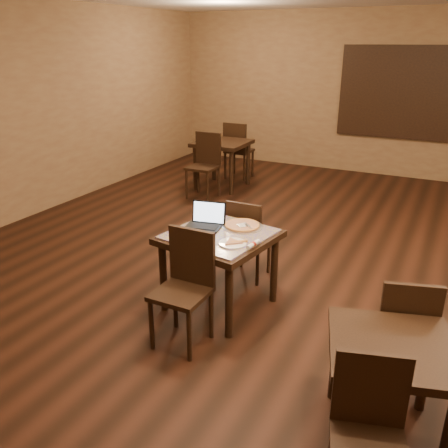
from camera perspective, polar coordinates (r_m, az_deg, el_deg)
The scene contains 20 objects.
ground at distance 5.25m, azimuth 6.54°, elevation -6.51°, with size 10.00×10.00×0.00m, color black.
wall_back at distance 9.56m, azimuth 17.91°, elevation 14.62°, with size 8.00×0.02×3.00m, color olive.
wall_left at distance 7.14m, azimuth -25.22°, elevation 11.75°, with size 0.02×10.00×3.00m, color olive.
mural at distance 9.45m, azimuth 20.96°, elevation 14.50°, with size 2.34×0.05×1.64m.
tiled_table at distance 4.43m, azimuth -0.53°, elevation -2.33°, with size 1.06×1.06×0.76m.
chair_main_near at distance 3.99m, azimuth -4.58°, elevation -6.83°, with size 0.43×0.43×0.99m.
chair_main_far at distance 5.01m, azimuth 2.74°, elevation -1.42°, with size 0.39×0.39×0.90m.
laptop at distance 4.54m, azimuth -2.19°, elevation 0.47°, with size 0.37×0.32×0.23m.
plate at distance 4.15m, azimuth 1.03°, elevation -2.35°, with size 0.25×0.25×0.01m, color white.
pizza_slice at distance 4.14m, azimuth 1.03°, elevation -2.16°, with size 0.19×0.19×0.02m, color #CFB98A, non-canonical shape.
pizza_pan at distance 4.54m, azimuth 2.20°, elevation -0.28°, with size 0.40×0.40×0.01m, color silver.
pizza_whole at distance 4.54m, azimuth 2.20°, elevation -0.12°, with size 0.33×0.33×0.02m.
spatula at distance 4.51m, azimuth 2.33°, elevation -0.13°, with size 0.10×0.25×0.01m, color silver.
napkin_roll at distance 4.11m, azimuth 3.53°, elevation -2.44°, with size 0.06×0.18×0.04m.
other_table_b at distance 8.32m, azimuth -0.22°, elevation 8.98°, with size 0.87×0.87×0.81m.
other_table_b_chair_near at distance 7.81m, azimuth -2.27°, elevation 7.55°, with size 0.46×0.46×1.05m.
other_table_b_chair_far at distance 8.87m, azimuth 1.59°, elevation 9.20°, with size 0.46×0.46×1.05m.
other_table_c at distance 3.20m, azimuth 19.43°, elevation -15.23°, with size 0.93×0.93×0.71m.
other_table_c_chair_near at distance 2.83m, azimuth 17.03°, elevation -22.34°, with size 0.49×0.49×0.91m.
other_table_c_chair_far at distance 3.69m, azimuth 20.89°, elevation -11.56°, with size 0.49×0.49×0.91m.
Camera 1 is at (1.55, -4.39, 2.42)m, focal length 38.00 mm.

